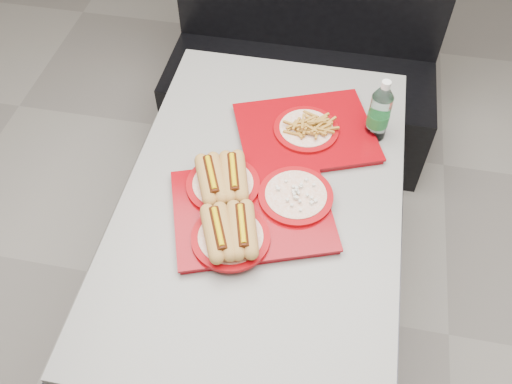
% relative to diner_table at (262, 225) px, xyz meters
% --- Properties ---
extents(ground, '(6.00, 6.00, 0.00)m').
position_rel_diner_table_xyz_m(ground, '(0.00, 0.00, -0.58)').
color(ground, gray).
rests_on(ground, ground).
extents(diner_table, '(0.92, 1.42, 0.75)m').
position_rel_diner_table_xyz_m(diner_table, '(0.00, 0.00, 0.00)').
color(diner_table, black).
rests_on(diner_table, ground).
extents(booth_bench, '(1.30, 0.57, 1.35)m').
position_rel_diner_table_xyz_m(booth_bench, '(0.00, 1.09, -0.18)').
color(booth_bench, black).
rests_on(booth_bench, ground).
extents(tray_near, '(0.59, 0.52, 0.11)m').
position_rel_diner_table_xyz_m(tray_near, '(-0.04, -0.08, 0.20)').
color(tray_near, '#88030A').
rests_on(tray_near, diner_table).
extents(tray_far, '(0.57, 0.51, 0.09)m').
position_rel_diner_table_xyz_m(tray_far, '(0.10, 0.30, 0.19)').
color(tray_far, '#88030A').
rests_on(tray_far, diner_table).
extents(water_bottle, '(0.08, 0.08, 0.24)m').
position_rel_diner_table_xyz_m(water_bottle, '(0.34, 0.35, 0.27)').
color(water_bottle, silver).
rests_on(water_bottle, diner_table).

